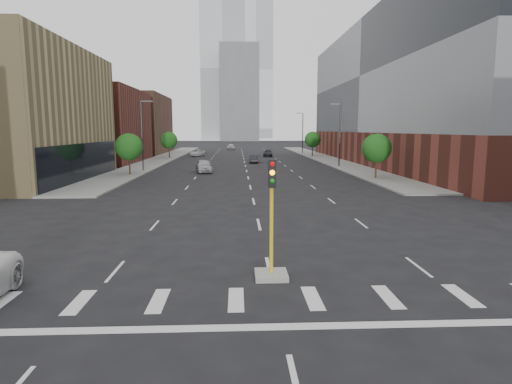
{
  "coord_description": "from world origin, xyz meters",
  "views": [
    {
      "loc": [
        -1.23,
        -6.21,
        5.46
      ],
      "look_at": [
        -0.35,
        13.91,
        2.5
      ],
      "focal_mm": 30.0,
      "sensor_mm": 36.0,
      "label": 1
    }
  ],
  "objects": [
    {
      "name": "car_mid_right",
      "position": [
        1.5,
        63.73,
        0.67
      ],
      "size": [
        1.63,
        4.16,
        1.35
      ],
      "primitive_type": "imported",
      "rotation": [
        0.0,
        0.0,
        -0.05
      ],
      "color": "#222328",
      "rests_on": "ground"
    },
    {
      "name": "tree_right_near",
      "position": [
        14.0,
        40.0,
        3.39
      ],
      "size": [
        3.2,
        3.2,
        4.85
      ],
      "color": "#382619",
      "rests_on": "ground"
    },
    {
      "name": "building_right_main",
      "position": [
        29.5,
        60.0,
        11.0
      ],
      "size": [
        24.0,
        70.0,
        22.0
      ],
      "color": "brown",
      "rests_on": "ground"
    },
    {
      "name": "streetlight_right_a",
      "position": [
        13.41,
        55.0,
        5.01
      ],
      "size": [
        1.6,
        0.22,
        9.07
      ],
      "color": "#2D2D30",
      "rests_on": "ground"
    },
    {
      "name": "car_distant",
      "position": [
        -2.89,
        109.24,
        0.82
      ],
      "size": [
        2.25,
        4.95,
        1.65
      ],
      "primitive_type": "imported",
      "rotation": [
        0.0,
        0.0,
        0.06
      ],
      "color": "#A8A7AB",
      "rests_on": "ground"
    },
    {
      "name": "sidewalk_left_far",
      "position": [
        -15.0,
        74.0,
        0.07
      ],
      "size": [
        5.0,
        92.0,
        0.15
      ],
      "primitive_type": "cube",
      "color": "gray",
      "rests_on": "ground"
    },
    {
      "name": "tower_mid",
      "position": [
        0.0,
        200.0,
        22.0
      ],
      "size": [
        18.0,
        18.0,
        44.0
      ],
      "primitive_type": "cube",
      "color": "slate",
      "rests_on": "ground"
    },
    {
      "name": "sidewalk_right_far",
      "position": [
        15.0,
        74.0,
        0.07
      ],
      "size": [
        5.0,
        92.0,
        0.15
      ],
      "primitive_type": "cube",
      "color": "gray",
      "rests_on": "ground"
    },
    {
      "name": "streetlight_right_b",
      "position": [
        13.41,
        90.0,
        5.01
      ],
      "size": [
        1.6,
        0.22,
        9.07
      ],
      "color": "#2D2D30",
      "rests_on": "ground"
    },
    {
      "name": "streetlight_left",
      "position": [
        -13.41,
        50.0,
        5.01
      ],
      "size": [
        1.6,
        0.22,
        9.07
      ],
      "color": "#2D2D30",
      "rests_on": "ground"
    },
    {
      "name": "tower_left",
      "position": [
        -8.0,
        220.0,
        35.0
      ],
      "size": [
        22.0,
        22.0,
        70.0
      ],
      "primitive_type": "cube",
      "color": "#B2B7BC",
      "rests_on": "ground"
    },
    {
      "name": "tree_right_far",
      "position": [
        14.0,
        80.0,
        3.39
      ],
      "size": [
        3.2,
        3.2,
        4.85
      ],
      "color": "#382619",
      "rests_on": "ground"
    },
    {
      "name": "building_left_far_a",
      "position": [
        -27.5,
        66.0,
        6.0
      ],
      "size": [
        20.0,
        22.0,
        12.0
      ],
      "primitive_type": "cube",
      "color": "brown",
      "rests_on": "ground"
    },
    {
      "name": "median_traffic_signal",
      "position": [
        0.0,
        8.97,
        0.97
      ],
      "size": [
        1.2,
        1.2,
        4.4
      ],
      "color": "#999993",
      "rests_on": "ground"
    },
    {
      "name": "car_far_left",
      "position": [
        -9.3,
        81.47,
        0.72
      ],
      "size": [
        3.21,
        5.53,
        1.45
      ],
      "primitive_type": "imported",
      "rotation": [
        0.0,
        0.0,
        -0.16
      ],
      "color": "#B7B7B7",
      "rests_on": "ground"
    },
    {
      "name": "tree_left_near",
      "position": [
        -14.0,
        45.0,
        3.39
      ],
      "size": [
        3.2,
        3.2,
        4.85
      ],
      "color": "#382619",
      "rests_on": "ground"
    },
    {
      "name": "tower_right",
      "position": [
        10.0,
        260.0,
        40.0
      ],
      "size": [
        20.0,
        20.0,
        80.0
      ],
      "primitive_type": "cube",
      "color": "#B2B7BC",
      "rests_on": "ground"
    },
    {
      "name": "car_near_left",
      "position": [
        -5.5,
        48.39,
        0.82
      ],
      "size": [
        2.63,
        5.07,
        1.65
      ],
      "primitive_type": "imported",
      "rotation": [
        0.0,
        0.0,
        0.15
      ],
      "color": "#A5A6AA",
      "rests_on": "ground"
    },
    {
      "name": "building_left_far_b",
      "position": [
        -27.5,
        92.0,
        6.5
      ],
      "size": [
        20.0,
        24.0,
        13.0
      ],
      "primitive_type": "cube",
      "color": "brown",
      "rests_on": "ground"
    },
    {
      "name": "tree_left_far",
      "position": [
        -14.0,
        75.0,
        3.39
      ],
      "size": [
        3.2,
        3.2,
        4.85
      ],
      "color": "#382619",
      "rests_on": "ground"
    },
    {
      "name": "car_deep_right",
      "position": [
        4.95,
        79.83,
        0.67
      ],
      "size": [
        2.19,
        4.71,
        1.33
      ],
      "primitive_type": "imported",
      "rotation": [
        0.0,
        0.0,
        -0.07
      ],
      "color": "black",
      "rests_on": "ground"
    }
  ]
}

